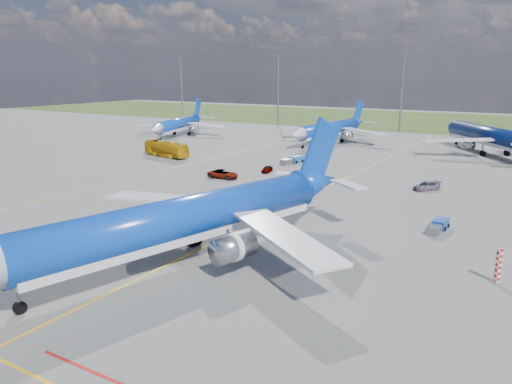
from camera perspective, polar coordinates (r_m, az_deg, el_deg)
The scene contains 15 objects.
ground at distance 48.40m, azimuth -7.75°, elevation -7.10°, with size 400.00×400.00×0.00m, color #5A5A57.
grass_strip at distance 188.13m, azimuth 22.24°, elevation 7.37°, with size 400.00×80.00×0.01m, color #2D4719.
taxiway_lines at distance 71.05m, azimuth 6.39°, elevation -0.35°, with size 60.25×160.00×0.02m.
floodlight_masts at distance 146.42m, azimuth 24.05°, elevation 10.67°, with size 202.20×0.50×22.70m.
warning_post at distance 45.92m, azimuth 25.97°, elevation -7.56°, with size 0.50×0.50×3.00m, color red.
bg_jet_nw at distance 138.87m, azimuth -8.85°, elevation 6.36°, with size 26.76×35.13×9.20m, color #0C3EB1, non-canonical shape.
bg_jet_nnw at distance 125.14m, azimuth 8.32°, elevation 5.61°, with size 28.15×36.94×9.68m, color #0C3EB1, non-canonical shape.
bg_jet_n at distance 117.60m, azimuth 24.93°, elevation 3.98°, with size 32.24×42.32×11.08m, color #081845, non-canonical shape.
main_airliner at distance 46.90m, azimuth -7.90°, elevation -7.79°, with size 33.91×44.51×11.66m, color #0C3EB1, non-canonical shape.
apron_bus at distance 104.47m, azimuth -10.24°, elevation 4.86°, with size 2.68×11.45×3.19m, color #C8900B.
service_car_a at distance 86.79m, azimuth 1.27°, elevation 2.65°, with size 1.33×3.31×1.13m, color #999999.
service_car_b at distance 81.93m, azimuth -3.78°, elevation 2.07°, with size 2.36×5.11×1.42m, color #999999.
service_car_c at distance 77.78m, azimuth 18.93°, elevation 0.67°, with size 1.74×4.28×1.24m, color #999999.
baggage_tug_w at distance 58.47m, azimuth 20.12°, elevation -3.67°, with size 1.46×4.75×1.05m.
baggage_tug_c at distance 95.82m, azimuth 4.23°, elevation 3.66°, with size 2.68×5.71×1.24m.
Camera 1 is at (28.62, -35.16, 16.95)m, focal length 35.00 mm.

